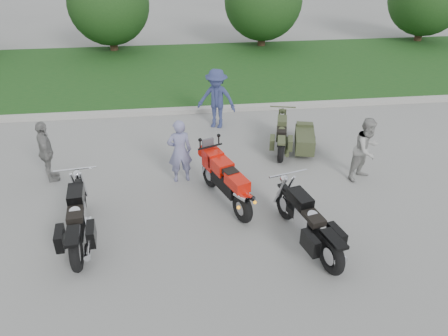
{
  "coord_description": "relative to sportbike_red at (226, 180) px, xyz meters",
  "views": [
    {
      "loc": [
        -0.3,
        -7.41,
        5.7
      ],
      "look_at": [
        0.68,
        0.9,
        0.8
      ],
      "focal_mm": 35.0,
      "sensor_mm": 36.0,
      "label": 1
    }
  ],
  "objects": [
    {
      "name": "person_denim",
      "position": [
        0.22,
        4.12,
        0.29
      ],
      "size": [
        1.34,
        1.07,
        1.81
      ],
      "primitive_type": "imported",
      "rotation": [
        0.0,
        0.0,
        -0.39
      ],
      "color": "navy",
      "rests_on": "ground"
    },
    {
      "name": "grass_strip",
      "position": [
        -0.7,
        9.48,
        -0.55
      ],
      "size": [
        60.0,
        8.0,
        0.14
      ],
      "primitive_type": "cube",
      "color": "#284E1B",
      "rests_on": "ground"
    },
    {
      "name": "ground",
      "position": [
        -0.7,
        -0.67,
        -0.62
      ],
      "size": [
        80.0,
        80.0,
        0.0
      ],
      "primitive_type": "plane",
      "color": "gray",
      "rests_on": "ground"
    },
    {
      "name": "person_back",
      "position": [
        -4.14,
        1.53,
        0.16
      ],
      "size": [
        0.62,
        0.98,
        1.55
      ],
      "primitive_type": "imported",
      "rotation": [
        0.0,
        0.0,
        1.85
      ],
      "color": "gray",
      "rests_on": "ground"
    },
    {
      "name": "cruiser_sidecar",
      "position": [
        2.18,
        2.28,
        -0.24
      ],
      "size": [
        1.32,
        2.07,
        0.81
      ],
      "rotation": [
        0.0,
        0.0,
        -0.24
      ],
      "color": "black",
      "rests_on": "ground"
    },
    {
      "name": "person_stripe",
      "position": [
        -0.97,
        1.13,
        0.18
      ],
      "size": [
        0.63,
        0.46,
        1.61
      ],
      "primitive_type": "imported",
      "rotation": [
        0.0,
        0.0,
        3.28
      ],
      "color": "#7778A3",
      "rests_on": "ground"
    },
    {
      "name": "person_grey",
      "position": [
        3.48,
        0.71,
        0.18
      ],
      "size": [
        0.97,
        0.91,
        1.59
      ],
      "primitive_type": "imported",
      "rotation": [
        0.0,
        0.0,
        0.54
      ],
      "color": "#9B9A95",
      "rests_on": "ground"
    },
    {
      "name": "cruiser_left",
      "position": [
        -3.04,
        -0.97,
        -0.13
      ],
      "size": [
        0.56,
        2.48,
        0.95
      ],
      "rotation": [
        0.0,
        0.0,
        0.11
      ],
      "color": "black",
      "rests_on": "ground"
    },
    {
      "name": "tree_mid_left",
      "position": [
        -3.7,
        12.83,
        1.58
      ],
      "size": [
        3.6,
        3.6,
        4.0
      ],
      "color": "#3F2B1C",
      "rests_on": "ground"
    },
    {
      "name": "curb",
      "position": [
        -0.7,
        5.33,
        -0.54
      ],
      "size": [
        60.0,
        0.3,
        0.15
      ],
      "primitive_type": "cube",
      "color": "#A3A19A",
      "rests_on": "ground"
    },
    {
      "name": "tree_mid_right",
      "position": [
        3.3,
        12.83,
        1.58
      ],
      "size": [
        3.6,
        3.6,
        4.0
      ],
      "color": "#3F2B1C",
      "rests_on": "ground"
    },
    {
      "name": "sportbike_red",
      "position": [
        0.0,
        0.0,
        0.0
      ],
      "size": [
        0.98,
        2.12,
        1.05
      ],
      "rotation": [
        0.0,
        0.0,
        0.37
      ],
      "color": "black",
      "rests_on": "ground"
    },
    {
      "name": "cruiser_right",
      "position": [
        1.43,
        -1.62,
        -0.13
      ],
      "size": [
        0.84,
        2.43,
        0.95
      ],
      "rotation": [
        0.0,
        0.0,
        0.25
      ],
      "color": "black",
      "rests_on": "ground"
    }
  ]
}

